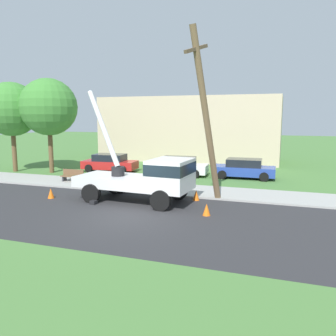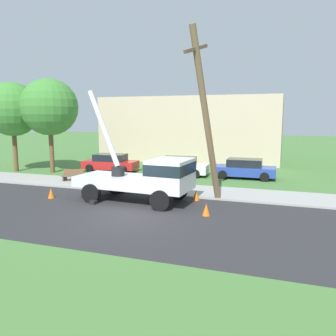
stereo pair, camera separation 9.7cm
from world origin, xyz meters
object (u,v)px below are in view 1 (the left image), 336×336
(utility_truck, at_px, (148,176))
(traffic_cone_ahead, at_px, (207,210))
(roadside_tree_far, at_px, (12,109))
(traffic_cone_curbside, at_px, (196,195))
(parked_sedan_blue, at_px, (244,169))
(roadside_tree_near, at_px, (49,107))
(leaning_utility_pole, at_px, (206,117))
(park_bench, at_px, (72,176))
(parked_sedan_white, at_px, (178,166))
(traffic_cone_behind, at_px, (51,193))
(parked_sedan_red, at_px, (110,163))

(utility_truck, height_order, traffic_cone_ahead, utility_truck)
(roadside_tree_far, bearing_deg, traffic_cone_curbside, -16.05)
(parked_sedan_blue, xyz_separation_m, roadside_tree_near, (-14.93, -2.41, 4.47))
(traffic_cone_curbside, bearing_deg, parked_sedan_blue, 77.76)
(leaning_utility_pole, relative_size, parked_sedan_blue, 1.96)
(traffic_cone_ahead, xyz_separation_m, park_bench, (-10.34, 4.69, 0.18))
(parked_sedan_white, relative_size, park_bench, 2.82)
(utility_truck, height_order, traffic_cone_behind, utility_truck)
(traffic_cone_ahead, bearing_deg, parked_sedan_red, 136.10)
(utility_truck, relative_size, traffic_cone_behind, 12.04)
(utility_truck, relative_size, parked_sedan_red, 1.48)
(traffic_cone_curbside, height_order, roadside_tree_near, roadside_tree_near)
(roadside_tree_near, bearing_deg, parked_sedan_blue, 9.16)
(leaning_utility_pole, distance_m, traffic_cone_ahead, 4.65)
(parked_sedan_blue, bearing_deg, traffic_cone_ahead, -92.79)
(traffic_cone_ahead, bearing_deg, park_bench, 155.60)
(traffic_cone_behind, xyz_separation_m, roadside_tree_far, (-8.77, 6.88, 4.74))
(utility_truck, xyz_separation_m, roadside_tree_near, (-10.99, 6.46, 3.78))
(leaning_utility_pole, bearing_deg, parked_sedan_white, 116.00)
(leaning_utility_pole, height_order, parked_sedan_blue, leaning_utility_pole)
(traffic_cone_ahead, bearing_deg, parked_sedan_blue, 87.21)
(traffic_cone_behind, distance_m, parked_sedan_blue, 13.53)
(parked_sedan_blue, xyz_separation_m, roadside_tree_far, (-18.14, -2.88, 4.31))
(parked_sedan_red, height_order, roadside_tree_far, roadside_tree_far)
(roadside_tree_far, bearing_deg, traffic_cone_ahead, -22.67)
(parked_sedan_red, xyz_separation_m, park_bench, (-0.05, -5.22, -0.25))
(roadside_tree_near, bearing_deg, utility_truck, -30.46)
(leaning_utility_pole, height_order, parked_sedan_white, leaning_utility_pole)
(leaning_utility_pole, height_order, traffic_cone_curbside, leaning_utility_pole)
(traffic_cone_ahead, distance_m, roadside_tree_near, 17.14)
(parked_sedan_blue, distance_m, roadside_tree_near, 15.77)
(parked_sedan_red, xyz_separation_m, parked_sedan_blue, (10.80, 0.34, 0.00))
(park_bench, height_order, roadside_tree_far, roadside_tree_far)
(utility_truck, relative_size, roadside_tree_near, 0.91)
(traffic_cone_curbside, distance_m, roadside_tree_near, 15.08)
(parked_sedan_red, distance_m, park_bench, 5.22)
(parked_sedan_red, distance_m, roadside_tree_far, 8.89)
(parked_sedan_red, xyz_separation_m, parked_sedan_white, (5.91, -0.04, 0.00))
(parked_sedan_red, relative_size, roadside_tree_near, 0.61)
(traffic_cone_ahead, relative_size, traffic_cone_curbside, 1.00)
(leaning_utility_pole, relative_size, roadside_tree_near, 1.17)
(traffic_cone_curbside, height_order, park_bench, park_bench)
(parked_sedan_blue, relative_size, park_bench, 2.78)
(parked_sedan_red, xyz_separation_m, roadside_tree_near, (-4.14, -2.07, 4.47))
(traffic_cone_curbside, relative_size, parked_sedan_blue, 0.13)
(leaning_utility_pole, bearing_deg, utility_truck, -168.47)
(traffic_cone_behind, relative_size, parked_sedan_blue, 0.13)
(roadside_tree_far, bearing_deg, parked_sedan_blue, 9.01)
(traffic_cone_behind, distance_m, parked_sedan_red, 9.54)
(utility_truck, height_order, park_bench, utility_truck)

